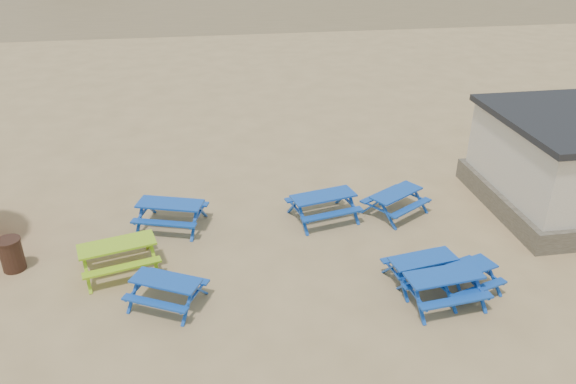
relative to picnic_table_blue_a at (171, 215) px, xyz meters
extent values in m
plane|color=tan|center=(3.49, -1.68, -0.42)|extent=(400.00, 400.00, 0.00)
cube|color=#1B46AD|center=(0.00, 0.00, 0.39)|extent=(2.14, 1.35, 0.06)
cube|color=#1B46AD|center=(0.20, 0.63, 0.08)|extent=(1.98, 0.87, 0.06)
cube|color=#1B46AD|center=(-0.20, -0.63, 0.08)|extent=(1.98, 0.87, 0.06)
cube|color=#1B46AD|center=(4.76, -0.26, 0.40)|extent=(2.14, 1.21, 0.06)
cube|color=#1B46AD|center=(4.61, 0.39, 0.09)|extent=(2.03, 0.71, 0.06)
cube|color=#1B46AD|center=(4.90, -0.92, 0.09)|extent=(2.03, 0.71, 0.06)
cube|color=#1B46AD|center=(7.14, -0.30, 0.32)|extent=(1.93, 1.57, 0.05)
cube|color=#1B46AD|center=(6.82, 0.22, 0.04)|extent=(1.69, 1.18, 0.05)
cube|color=#1B46AD|center=(7.46, -0.82, 0.04)|extent=(1.69, 1.18, 0.05)
cube|color=#1B46AD|center=(-0.02, -3.84, 0.28)|extent=(1.84, 1.39, 0.05)
cube|color=#1B46AD|center=(0.25, -3.33, 0.01)|extent=(1.64, 1.01, 0.05)
cube|color=#1B46AD|center=(-0.28, -4.35, 0.01)|extent=(1.64, 1.01, 0.05)
cube|color=#1B46AD|center=(6.83, -4.83, 0.36)|extent=(1.99, 0.95, 0.05)
cube|color=#1B46AD|center=(6.76, -4.20, 0.06)|extent=(1.94, 0.47, 0.05)
cube|color=#1B46AD|center=(6.89, -5.47, 0.06)|extent=(1.94, 0.47, 0.05)
cube|color=#1B46AD|center=(6.62, -3.97, 0.30)|extent=(1.85, 0.96, 0.05)
cube|color=#1B46AD|center=(6.53, -3.39, 0.02)|extent=(1.78, 0.53, 0.05)
cube|color=#1B46AD|center=(6.72, -4.55, 0.02)|extent=(1.78, 0.53, 0.05)
cube|color=#84B70C|center=(-1.35, -2.15, 0.40)|extent=(2.16, 1.27, 0.06)
cube|color=#84B70C|center=(-1.52, -1.50, 0.09)|extent=(2.04, 0.78, 0.06)
cube|color=#84B70C|center=(-1.19, -2.81, 0.09)|extent=(2.04, 0.78, 0.06)
cylinder|color=#3D2318|center=(-4.24, -1.65, 0.04)|extent=(0.61, 0.61, 0.92)
cylinder|color=#3D2318|center=(-4.24, -1.65, 0.51)|extent=(0.65, 0.65, 0.04)
cube|color=#1B46AD|center=(7.52, -4.52, 0.27)|extent=(1.83, 1.15, 0.05)
cube|color=#1B46AD|center=(7.35, -3.97, 0.01)|extent=(1.70, 0.74, 0.05)
cube|color=#1B46AD|center=(7.69, -5.06, 0.01)|extent=(1.70, 0.74, 0.05)
camera|label=1|loc=(1.18, -15.48, 8.59)|focal=35.00mm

